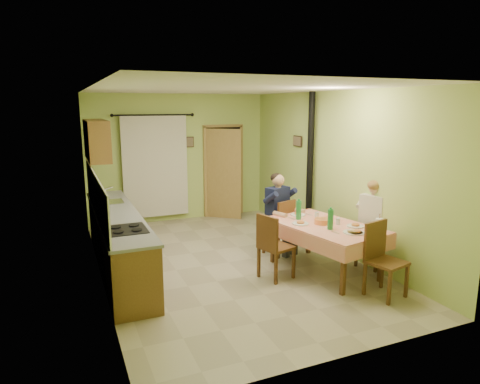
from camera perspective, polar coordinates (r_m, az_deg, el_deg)
name	(u,v)px	position (r m, az deg, el deg)	size (l,w,h in m)	color
floor	(228,262)	(7.18, -1.54, -9.34)	(4.00, 6.00, 0.01)	tan
room_shell	(228,153)	(6.75, -1.63, 5.26)	(4.04, 6.04, 2.82)	#B6D26B
kitchen_run	(118,240)	(7.00, -15.99, -6.17)	(0.64, 3.64, 1.56)	brown
upper_cabinets	(97,140)	(8.00, -18.58, 6.58)	(0.35, 1.40, 0.70)	brown
curtain	(155,166)	(9.43, -11.22, 3.42)	(1.70, 0.07, 2.22)	black
doorway	(223,172)	(9.84, -2.22, 2.72)	(0.96, 0.57, 2.15)	black
dining_table	(324,248)	(6.81, 11.13, -7.34)	(1.41, 1.97, 0.76)	#ED927B
tableware	(331,222)	(6.62, 12.00, -3.88)	(0.94, 1.56, 0.33)	white
chair_far	(279,238)	(7.51, 5.18, -6.07)	(0.52, 0.52, 0.97)	#553317
chair_near	(385,275)	(6.21, 18.73, -10.48)	(0.54, 0.54, 1.01)	#553317
chair_right	(373,249)	(7.24, 17.26, -7.25)	(0.52, 0.52, 0.97)	#553317
chair_left	(275,259)	(6.49, 4.74, -8.93)	(0.53, 0.53, 0.99)	#553317
man_far	(279,205)	(7.37, 5.19, -1.68)	(0.65, 0.58, 1.39)	#141938
man_right	(374,213)	(7.06, 17.49, -2.75)	(0.58, 0.65, 1.39)	beige
stove_flue	(309,187)	(8.25, 9.22, 0.68)	(0.24, 0.24, 2.80)	black
picture_back	(190,142)	(9.64, -6.74, 6.64)	(0.19, 0.03, 0.23)	black
picture_right	(298,141)	(8.69, 7.68, 6.75)	(0.03, 0.31, 0.21)	brown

